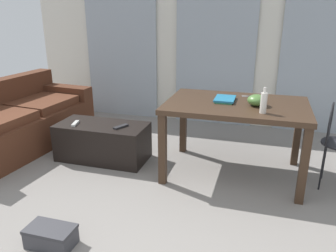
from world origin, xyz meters
The scene contains 14 objects.
ground_plane centered at (0.00, 1.38, 0.00)m, with size 8.53×8.53×0.00m, color gray.
wall_back centered at (0.00, 3.56, 1.24)m, with size 5.64×0.10×2.47m, color silver.
curtains centered at (0.00, 3.47, 1.10)m, with size 4.01×0.03×2.21m.
couch centered at (-2.17, 1.86, 0.31)m, with size 1.06×1.98×0.80m.
coffee_table centered at (-0.97, 1.82, 0.21)m, with size 1.00×0.48×0.41m.
craft_table centered at (0.48, 1.88, 0.66)m, with size 1.36×0.92×0.76m.
wire_chair centered at (1.40, 1.87, 0.52)m, with size 0.36×0.39×0.83m.
bottle_near centered at (0.73, 1.60, 0.85)m, with size 0.06×0.06×0.23m.
bowl centered at (0.67, 1.83, 0.81)m, with size 0.18×0.18×0.11m, color #477033.
book_stack centered at (0.35, 1.93, 0.77)m, with size 0.20×0.28×0.03m.
scissors centered at (0.57, 2.17, 0.76)m, with size 0.11×0.06×0.00m.
tv_remote_primary centered at (-0.73, 1.78, 0.42)m, with size 0.05×0.18×0.02m, color #232326.
tv_remote_secondary centered at (-1.25, 1.73, 0.43)m, with size 0.04×0.17×0.02m, color #B7B7B2.
shoebox centered at (-0.65, 0.35, 0.08)m, with size 0.35×0.20×0.15m.
Camera 1 is at (0.73, -1.33, 1.63)m, focal length 35.80 mm.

